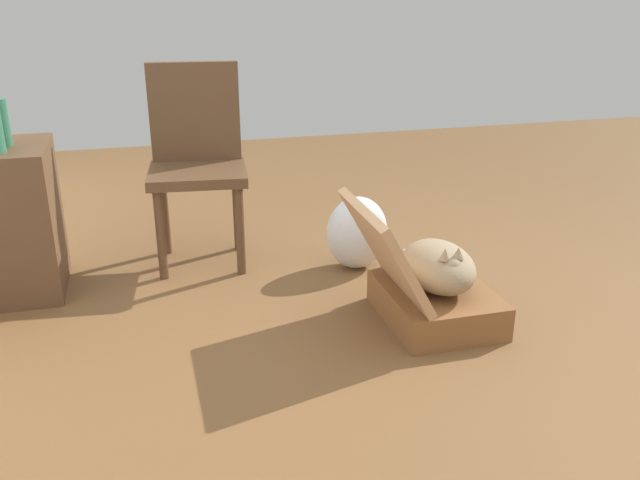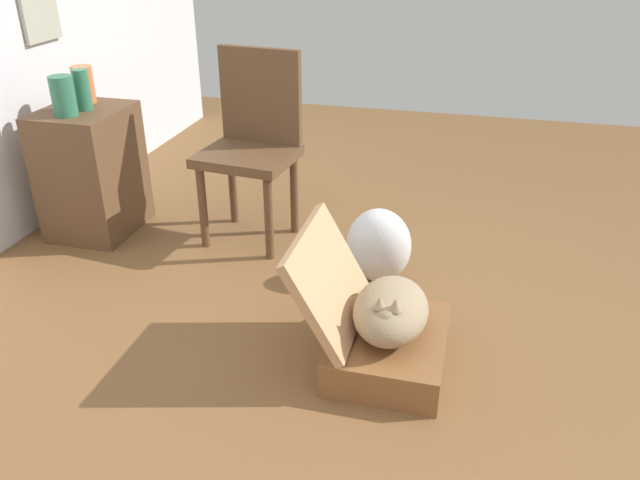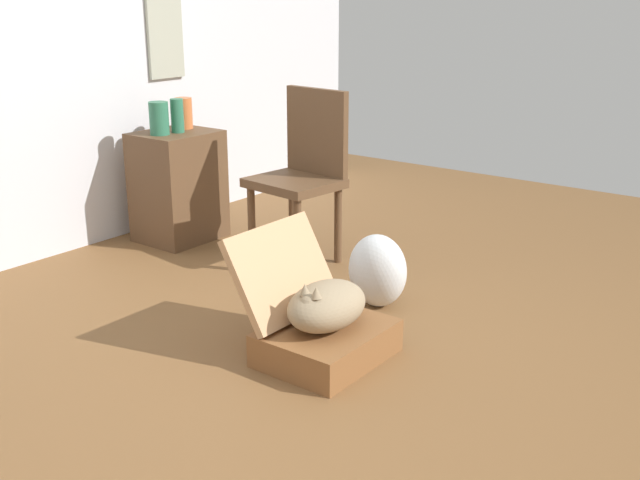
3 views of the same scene
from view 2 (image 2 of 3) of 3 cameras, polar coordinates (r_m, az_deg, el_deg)
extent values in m
plane|color=brown|center=(2.33, 7.93, -14.97)|extent=(7.68, 7.68, 0.00)
cube|color=brown|center=(2.49, 6.22, -9.64)|extent=(0.53, 0.43, 0.14)
cube|color=tan|center=(2.37, 0.83, -3.64)|extent=(0.53, 0.24, 0.39)
ellipsoid|color=#998466|center=(2.39, 6.42, -6.36)|extent=(0.40, 0.28, 0.20)
sphere|color=#998466|center=(2.28, 6.05, -7.09)|extent=(0.10, 0.10, 0.10)
cone|color=#998466|center=(2.24, 6.85, -5.80)|extent=(0.05, 0.05, 0.05)
cone|color=#998466|center=(2.24, 5.40, -5.62)|extent=(0.05, 0.05, 0.05)
cylinder|color=#998466|center=(2.57, 6.05, -5.13)|extent=(0.20, 0.03, 0.07)
ellipsoid|color=silver|center=(2.96, 5.33, -0.51)|extent=(0.24, 0.31, 0.37)
cube|color=brown|center=(3.60, -19.95, 5.84)|extent=(0.48, 0.41, 0.68)
cylinder|color=#2D7051|center=(3.39, -22.22, 11.96)|extent=(0.12, 0.12, 0.20)
cylinder|color=#CC6B38|center=(3.60, -20.62, 13.02)|extent=(0.11, 0.11, 0.19)
cylinder|color=#2D7051|center=(3.46, -20.72, 12.59)|extent=(0.08, 0.08, 0.20)
cylinder|color=brown|center=(3.30, -10.55, 2.90)|extent=(0.04, 0.04, 0.44)
cylinder|color=brown|center=(3.14, -4.66, 1.94)|extent=(0.04, 0.04, 0.44)
cylinder|color=brown|center=(3.56, -7.91, 4.94)|extent=(0.04, 0.04, 0.44)
cylinder|color=brown|center=(3.41, -2.35, 4.14)|extent=(0.04, 0.04, 0.44)
cube|color=brown|center=(3.26, -6.61, 7.50)|extent=(0.46, 0.51, 0.05)
cube|color=brown|center=(3.33, -5.41, 12.86)|extent=(0.09, 0.45, 0.49)
camera|label=1|loc=(1.45, -86.61, -7.38)|focal=38.00mm
camera|label=3|loc=(1.56, 114.25, -15.06)|focal=42.69mm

